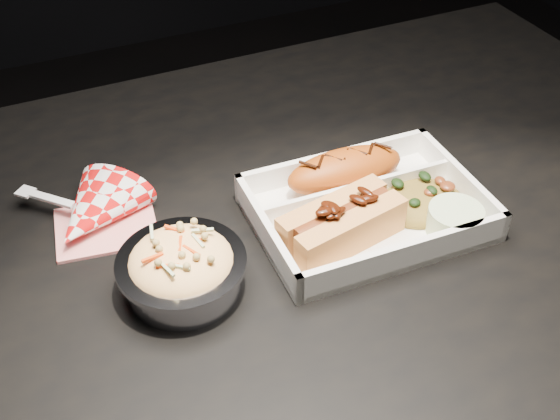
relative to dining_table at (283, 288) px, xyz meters
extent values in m
cube|color=black|center=(0.00, 0.00, 0.08)|extent=(1.20, 0.80, 0.03)
cylinder|color=black|center=(0.55, 0.35, -0.30)|extent=(0.05, 0.05, 0.72)
cube|color=white|center=(0.09, -0.02, 0.09)|extent=(0.26, 0.19, 0.01)
cube|color=white|center=(0.10, 0.07, 0.11)|extent=(0.25, 0.02, 0.04)
cube|color=white|center=(0.09, -0.11, 0.11)|extent=(0.25, 0.02, 0.04)
cube|color=white|center=(-0.03, -0.02, 0.11)|extent=(0.01, 0.18, 0.04)
cube|color=white|center=(0.21, -0.02, 0.11)|extent=(0.01, 0.18, 0.04)
cube|color=white|center=(0.09, 0.01, 0.11)|extent=(0.23, 0.01, 0.03)
ellipsoid|color=#AD4911|center=(0.10, 0.04, 0.12)|extent=(0.15, 0.06, 0.05)
cube|color=#E6984E|center=(0.05, -0.06, 0.12)|extent=(0.14, 0.05, 0.04)
cube|color=#E6984E|center=(0.04, -0.03, 0.12)|extent=(0.14, 0.05, 0.04)
cylinder|color=brown|center=(0.05, -0.04, 0.13)|extent=(0.12, 0.05, 0.03)
ellipsoid|color=olive|center=(0.16, -0.03, 0.11)|extent=(0.10, 0.09, 0.03)
cylinder|color=beige|center=(0.17, -0.08, 0.11)|extent=(0.06, 0.06, 0.03)
cylinder|color=silver|center=(-0.13, -0.04, 0.11)|extent=(0.12, 0.12, 0.04)
cylinder|color=silver|center=(-0.13, -0.04, 0.13)|extent=(0.13, 0.13, 0.01)
ellipsoid|color=#F1EAAA|center=(-0.13, -0.04, 0.13)|extent=(0.10, 0.10, 0.04)
cube|color=red|center=(-0.18, 0.09, 0.09)|extent=(0.12, 0.11, 0.00)
cone|color=red|center=(-0.19, 0.10, 0.11)|extent=(0.15, 0.15, 0.10)
cube|color=white|center=(-0.23, 0.14, 0.11)|extent=(0.05, 0.05, 0.00)
cube|color=white|center=(-0.25, 0.16, 0.11)|extent=(0.03, 0.03, 0.00)
camera|label=1|loc=(-0.24, -0.53, 0.61)|focal=45.00mm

